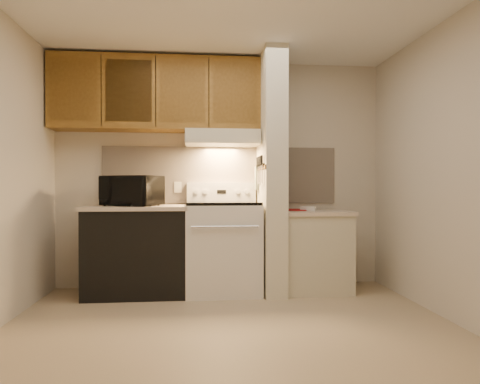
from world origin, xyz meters
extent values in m
plane|color=tan|center=(0.00, 0.00, 0.00)|extent=(3.60, 3.60, 0.00)
plane|color=white|center=(0.00, 0.00, 2.50)|extent=(3.60, 3.60, 0.00)
cube|color=beige|center=(0.00, 1.50, 1.25)|extent=(3.60, 2.50, 0.02)
cube|color=beige|center=(1.80, 0.00, 1.25)|extent=(0.02, 3.00, 2.50)
cube|color=beige|center=(0.00, 1.49, 1.24)|extent=(2.60, 0.02, 0.63)
cube|color=silver|center=(0.00, 1.16, 0.46)|extent=(0.76, 0.65, 0.92)
cube|color=black|center=(0.00, 0.84, 0.50)|extent=(0.50, 0.01, 0.30)
cylinder|color=silver|center=(0.00, 0.80, 0.72)|extent=(0.65, 0.02, 0.02)
cube|color=black|center=(0.00, 1.16, 0.94)|extent=(0.74, 0.64, 0.03)
cube|color=silver|center=(0.00, 1.44, 1.05)|extent=(0.76, 0.08, 0.20)
cube|color=black|center=(0.00, 1.40, 1.05)|extent=(0.10, 0.01, 0.04)
cylinder|color=silver|center=(-0.28, 1.40, 1.05)|extent=(0.05, 0.02, 0.05)
cylinder|color=silver|center=(-0.18, 1.40, 1.05)|extent=(0.05, 0.02, 0.05)
cylinder|color=silver|center=(0.18, 1.40, 1.05)|extent=(0.05, 0.02, 0.05)
cylinder|color=silver|center=(0.28, 1.40, 1.05)|extent=(0.05, 0.02, 0.05)
cube|color=black|center=(-0.88, 1.17, 0.43)|extent=(1.00, 0.63, 0.87)
cube|color=beige|center=(-0.88, 1.17, 0.89)|extent=(1.04, 0.67, 0.04)
cube|color=black|center=(-0.82, 0.97, 0.92)|extent=(0.21, 0.09, 0.01)
cylinder|color=#216462|center=(-1.13, 1.39, 0.96)|extent=(0.13, 0.13, 0.11)
cube|color=beige|center=(-0.48, 1.48, 1.10)|extent=(0.08, 0.01, 0.12)
imported|color=black|center=(-0.93, 1.15, 1.06)|extent=(0.66, 0.57, 0.31)
cube|color=beige|center=(0.51, 1.15, 1.25)|extent=(0.22, 0.70, 2.50)
cube|color=brown|center=(0.39, 1.15, 1.30)|extent=(0.01, 0.70, 0.04)
cube|color=black|center=(0.39, 1.10, 1.32)|extent=(0.02, 0.42, 0.04)
cube|color=silver|center=(0.38, 0.93, 1.22)|extent=(0.01, 0.03, 0.16)
cylinder|color=black|center=(0.38, 0.94, 1.37)|extent=(0.02, 0.02, 0.10)
cube|color=silver|center=(0.38, 1.03, 1.21)|extent=(0.01, 0.04, 0.18)
cylinder|color=black|center=(0.38, 1.02, 1.37)|extent=(0.02, 0.02, 0.10)
cube|color=silver|center=(0.38, 1.09, 1.20)|extent=(0.01, 0.04, 0.20)
cylinder|color=black|center=(0.38, 1.09, 1.37)|extent=(0.02, 0.02, 0.10)
cube|color=silver|center=(0.38, 1.18, 1.22)|extent=(0.01, 0.04, 0.16)
cylinder|color=black|center=(0.38, 1.18, 1.37)|extent=(0.02, 0.02, 0.10)
cube|color=silver|center=(0.38, 1.27, 1.21)|extent=(0.01, 0.04, 0.18)
cylinder|color=black|center=(0.38, 1.26, 1.37)|extent=(0.02, 0.02, 0.10)
cube|color=gray|center=(0.38, 1.32, 1.20)|extent=(0.03, 0.10, 0.25)
cube|color=beige|center=(0.97, 1.15, 0.40)|extent=(0.70, 0.60, 0.81)
cube|color=beige|center=(0.97, 1.15, 0.83)|extent=(0.74, 0.64, 0.04)
cube|color=maroon|center=(0.79, 1.25, 0.86)|extent=(0.27, 0.34, 0.01)
cube|color=white|center=(0.92, 1.20, 0.87)|extent=(0.19, 0.16, 0.04)
cube|color=beige|center=(0.00, 1.28, 1.62)|extent=(0.78, 0.44, 0.15)
cube|color=beige|center=(0.00, 1.07, 1.58)|extent=(0.78, 0.04, 0.06)
cube|color=brown|center=(-0.69, 1.32, 2.08)|extent=(2.18, 0.33, 0.77)
cube|color=brown|center=(-1.51, 1.17, 2.08)|extent=(0.46, 0.01, 0.63)
cube|color=black|center=(-1.23, 1.16, 2.08)|extent=(0.01, 0.01, 0.73)
cube|color=brown|center=(-0.96, 1.17, 2.08)|extent=(0.46, 0.01, 0.63)
cube|color=black|center=(-0.69, 1.16, 2.08)|extent=(0.01, 0.01, 0.73)
cube|color=brown|center=(-0.42, 1.17, 2.08)|extent=(0.46, 0.01, 0.63)
cube|color=black|center=(-0.14, 1.16, 2.08)|extent=(0.01, 0.01, 0.73)
cube|color=brown|center=(0.13, 1.17, 2.08)|extent=(0.46, 0.01, 0.63)
camera|label=1|loc=(-0.26, -3.29, 1.10)|focal=32.00mm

